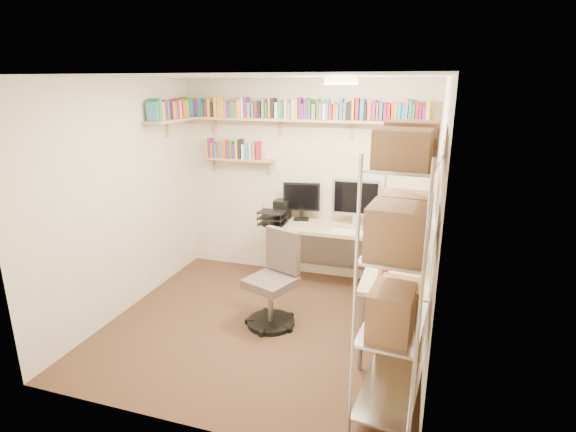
% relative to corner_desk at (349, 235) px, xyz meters
% --- Properties ---
extents(ground, '(3.20, 3.20, 0.00)m').
position_rel_corner_desk_xyz_m(ground, '(-0.70, -0.96, -0.77)').
color(ground, '#3F221B').
rests_on(ground, ground).
extents(room_shell, '(3.24, 3.04, 2.52)m').
position_rel_corner_desk_xyz_m(room_shell, '(-0.69, -0.95, 0.78)').
color(room_shell, beige).
rests_on(room_shell, ground).
extents(wall_shelves, '(3.12, 1.09, 0.80)m').
position_rel_corner_desk_xyz_m(wall_shelves, '(-1.12, 0.34, 1.26)').
color(wall_shelves, tan).
rests_on(wall_shelves, ground).
extents(corner_desk, '(2.06, 2.01, 1.34)m').
position_rel_corner_desk_xyz_m(corner_desk, '(0.00, 0.00, 0.00)').
color(corner_desk, tan).
rests_on(corner_desk, ground).
extents(office_chair, '(0.57, 0.58, 1.00)m').
position_rel_corner_desk_xyz_m(office_chair, '(-0.62, -0.84, -0.34)').
color(office_chair, black).
rests_on(office_chair, ground).
extents(wire_rack, '(0.51, 0.92, 2.20)m').
position_rel_corner_desk_xyz_m(wire_rack, '(0.66, -1.83, 0.65)').
color(wire_rack, silver).
rests_on(wire_rack, ground).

